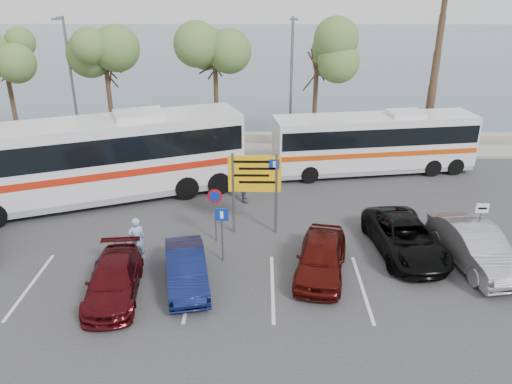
{
  "coord_description": "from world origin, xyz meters",
  "views": [
    {
      "loc": [
        1.3,
        -15.98,
        10.21
      ],
      "look_at": [
        1.06,
        3.0,
        1.97
      ],
      "focal_mm": 35.0,
      "sensor_mm": 36.0,
      "label": 1
    }
  ],
  "objects_px": {
    "suv_black": "(405,237)",
    "pedestrian_near": "(137,239)",
    "car_blue": "(186,269)",
    "street_lamp_left": "(71,79)",
    "direction_sign": "(255,180)",
    "pedestrian_far": "(246,185)",
    "car_red": "(321,257)",
    "coach_bus_right": "(374,145)",
    "car_maroon": "(114,280)",
    "street_lamp_right": "(291,80)",
    "coach_bus_left": "(100,162)",
    "car_silver_b": "(475,247)"
  },
  "relations": [
    {
      "from": "street_lamp_left",
      "to": "suv_black",
      "type": "bearing_deg",
      "value": -35.26
    },
    {
      "from": "car_maroon",
      "to": "pedestrian_near",
      "type": "height_order",
      "value": "pedestrian_near"
    },
    {
      "from": "street_lamp_left",
      "to": "car_maroon",
      "type": "relative_size",
      "value": 1.91
    },
    {
      "from": "direction_sign",
      "to": "car_blue",
      "type": "xyz_separation_m",
      "value": [
        -2.38,
        -4.04,
        -1.78
      ]
    },
    {
      "from": "car_blue",
      "to": "car_red",
      "type": "xyz_separation_m",
      "value": [
        4.88,
        0.76,
        0.08
      ]
    },
    {
      "from": "car_blue",
      "to": "pedestrian_far",
      "type": "xyz_separation_m",
      "value": [
        1.9,
        7.35,
        0.16
      ]
    },
    {
      "from": "coach_bus_left",
      "to": "coach_bus_right",
      "type": "height_order",
      "value": "coach_bus_left"
    },
    {
      "from": "direction_sign",
      "to": "car_silver_b",
      "type": "relative_size",
      "value": 0.75
    },
    {
      "from": "street_lamp_left",
      "to": "direction_sign",
      "type": "height_order",
      "value": "street_lamp_left"
    },
    {
      "from": "car_maroon",
      "to": "pedestrian_near",
      "type": "xyz_separation_m",
      "value": [
        0.27,
        2.41,
        0.29
      ]
    },
    {
      "from": "street_lamp_left",
      "to": "coach_bus_right",
      "type": "bearing_deg",
      "value": -9.79
    },
    {
      "from": "street_lamp_right",
      "to": "suv_black",
      "type": "xyz_separation_m",
      "value": [
        4.0,
        -12.02,
        -3.91
      ]
    },
    {
      "from": "street_lamp_left",
      "to": "direction_sign",
      "type": "xyz_separation_m",
      "value": [
        11.0,
        -10.32,
        -2.17
      ]
    },
    {
      "from": "pedestrian_near",
      "to": "car_blue",
      "type": "bearing_deg",
      "value": 115.1
    },
    {
      "from": "direction_sign",
      "to": "coach_bus_right",
      "type": "xyz_separation_m",
      "value": [
        6.5,
        7.3,
        -0.83
      ]
    },
    {
      "from": "direction_sign",
      "to": "coach_bus_right",
      "type": "height_order",
      "value": "direction_sign"
    },
    {
      "from": "pedestrian_far",
      "to": "car_red",
      "type": "bearing_deg",
      "value": -160.65
    },
    {
      "from": "car_silver_b",
      "to": "suv_black",
      "type": "bearing_deg",
      "value": 150.77
    },
    {
      "from": "street_lamp_left",
      "to": "coach_bus_right",
      "type": "distance_m",
      "value": 18.01
    },
    {
      "from": "pedestrian_near",
      "to": "pedestrian_far",
      "type": "relative_size",
      "value": 1.11
    },
    {
      "from": "suv_black",
      "to": "street_lamp_left",
      "type": "bearing_deg",
      "value": 138.14
    },
    {
      "from": "coach_bus_right",
      "to": "suv_black",
      "type": "bearing_deg",
      "value": -93.18
    },
    {
      "from": "direction_sign",
      "to": "pedestrian_near",
      "type": "bearing_deg",
      "value": -152.63
    },
    {
      "from": "pedestrian_near",
      "to": "pedestrian_far",
      "type": "bearing_deg",
      "value": -151.86
    },
    {
      "from": "suv_black",
      "to": "pedestrian_near",
      "type": "xyz_separation_m",
      "value": [
        -10.51,
        -0.64,
        0.2
      ]
    },
    {
      "from": "coach_bus_left",
      "to": "pedestrian_far",
      "type": "distance_m",
      "value": 7.12
    },
    {
      "from": "direction_sign",
      "to": "pedestrian_far",
      "type": "distance_m",
      "value": 3.71
    },
    {
      "from": "direction_sign",
      "to": "suv_black",
      "type": "height_order",
      "value": "direction_sign"
    },
    {
      "from": "direction_sign",
      "to": "coach_bus_left",
      "type": "relative_size",
      "value": 0.26
    },
    {
      "from": "coach_bus_right",
      "to": "suv_black",
      "type": "xyz_separation_m",
      "value": [
        -0.5,
        -9.0,
        -0.91
      ]
    },
    {
      "from": "coach_bus_left",
      "to": "pedestrian_near",
      "type": "bearing_deg",
      "value": -62.09
    },
    {
      "from": "direction_sign",
      "to": "pedestrian_far",
      "type": "height_order",
      "value": "direction_sign"
    },
    {
      "from": "car_blue",
      "to": "street_lamp_left",
      "type": "bearing_deg",
      "value": 109.17
    },
    {
      "from": "car_red",
      "to": "pedestrian_near",
      "type": "distance_m",
      "value": 7.08
    },
    {
      "from": "car_maroon",
      "to": "car_silver_b",
      "type": "bearing_deg",
      "value": 2.91
    },
    {
      "from": "coach_bus_left",
      "to": "car_maroon",
      "type": "height_order",
      "value": "coach_bus_left"
    },
    {
      "from": "car_maroon",
      "to": "pedestrian_far",
      "type": "bearing_deg",
      "value": 55.38
    },
    {
      "from": "car_maroon",
      "to": "car_blue",
      "type": "bearing_deg",
      "value": 9.89
    },
    {
      "from": "direction_sign",
      "to": "pedestrian_far",
      "type": "bearing_deg",
      "value": 98.31
    },
    {
      "from": "coach_bus_left",
      "to": "pedestrian_far",
      "type": "height_order",
      "value": "coach_bus_left"
    },
    {
      "from": "street_lamp_right",
      "to": "coach_bus_right",
      "type": "relative_size",
      "value": 0.71
    },
    {
      "from": "car_maroon",
      "to": "suv_black",
      "type": "distance_m",
      "value": 11.2
    },
    {
      "from": "street_lamp_left",
      "to": "direction_sign",
      "type": "bearing_deg",
      "value": -43.17
    },
    {
      "from": "car_blue",
      "to": "car_red",
      "type": "distance_m",
      "value": 4.94
    },
    {
      "from": "street_lamp_left",
      "to": "car_red",
      "type": "distance_m",
      "value": 19.55
    },
    {
      "from": "car_silver_b",
      "to": "pedestrian_far",
      "type": "height_order",
      "value": "pedestrian_far"
    },
    {
      "from": "car_maroon",
      "to": "pedestrian_far",
      "type": "relative_size",
      "value": 2.59
    },
    {
      "from": "street_lamp_right",
      "to": "suv_black",
      "type": "height_order",
      "value": "street_lamp_right"
    },
    {
      "from": "car_blue",
      "to": "car_red",
      "type": "bearing_deg",
      "value": -2.9
    },
    {
      "from": "street_lamp_right",
      "to": "suv_black",
      "type": "bearing_deg",
      "value": -71.59
    }
  ]
}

